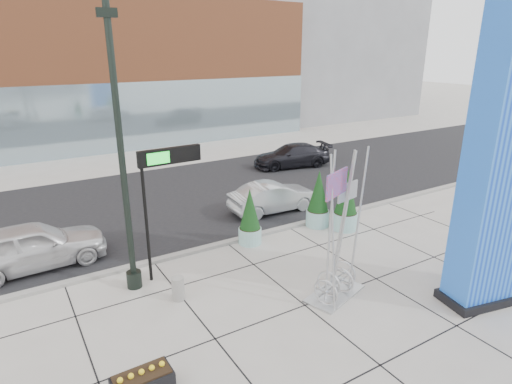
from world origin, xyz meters
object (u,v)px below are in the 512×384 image
overhead_street_sign (165,168)px  car_silver_mid (274,197)px  lamp_post (124,182)px  car_white_west (32,246)px  public_art_sculpture (337,260)px  concrete_bollard (178,289)px

overhead_street_sign → car_silver_mid: 7.62m
lamp_post → car_white_west: bearing=130.3°
public_art_sculpture → car_silver_mid: (2.33, 7.00, -0.52)m
concrete_bollard → car_white_west: (-3.55, 4.51, 0.45)m
public_art_sculpture → concrete_bollard: public_art_sculpture is taller
lamp_post → car_silver_mid: bearing=23.4°
public_art_sculpture → overhead_street_sign: (-3.89, 3.86, 2.55)m
overhead_street_sign → concrete_bollard: bearing=-106.4°
car_white_west → car_silver_mid: bearing=-91.2°
concrete_bollard → overhead_street_sign: 3.76m
concrete_bollard → car_silver_mid: car_silver_mid is taller
lamp_post → concrete_bollard: bearing=-56.7°
lamp_post → concrete_bollard: (0.94, -1.43, -3.17)m
car_white_west → car_silver_mid: size_ratio=1.15×
concrete_bollard → lamp_post: bearing=123.3°
lamp_post → car_silver_mid: lamp_post is taller
public_art_sculpture → overhead_street_sign: 6.05m
lamp_post → car_white_west: (-2.61, 3.08, -2.72)m
concrete_bollard → car_white_west: size_ratio=0.15×
concrete_bollard → car_silver_mid: (6.63, 4.71, 0.32)m
car_white_west → car_silver_mid: (10.18, 0.20, -0.13)m
lamp_post → public_art_sculpture: bearing=-35.4°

